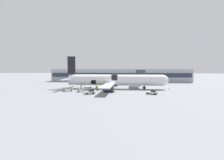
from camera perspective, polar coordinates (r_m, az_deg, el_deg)
The scene contains 18 objects.
ground_plane at distance 52.55m, azimuth 0.47°, elevation -3.77°, with size 500.00×500.00×0.00m, color gray.
apron_marking_line at distance 47.29m, azimuth -1.31°, elevation -4.64°, with size 29.78×1.03×0.01m.
terminal_strip at distance 90.07m, azimuth 2.83°, elevation 1.79°, with size 80.26×11.37×7.34m.
jet_bridge_stub at distance 61.76m, azimuth 10.45°, elevation 2.26°, with size 3.54×11.24×6.99m.
airplane at distance 55.31m, azimuth 0.60°, elevation -0.05°, with size 38.71×33.42×12.06m.
baggage_tug_lead at distance 44.68m, azimuth 15.06°, elevation -4.53°, with size 3.37×2.53×1.33m.
baggage_tug_mid at distance 44.07m, azimuth -8.32°, elevation -4.52°, with size 3.25×2.58×1.40m.
baggage_cart_loading at distance 52.48m, azimuth -9.04°, elevation -3.24°, with size 4.11×1.99×1.13m.
baggage_cart_queued at distance 48.72m, azimuth -11.38°, elevation -3.83°, with size 3.79×2.36×1.09m.
baggage_cart_empty at distance 51.63m, azimuth -16.48°, elevation -3.42°, with size 4.33×2.65×1.19m.
ground_crew_loader_a at distance 51.78m, azimuth -12.68°, elevation -3.02°, with size 0.41×0.57×1.64m.
ground_crew_loader_b at distance 54.01m, azimuth -6.01°, elevation -2.57°, with size 0.58×0.58×1.81m.
ground_crew_driver at distance 50.05m, azimuth -5.53°, elevation -3.19°, with size 0.39×0.56×1.63m.
ground_crew_supervisor at distance 55.17m, azimuth -11.68°, elevation -2.57°, with size 0.58×0.42×1.66m.
suitcase_on_tarmac_upright at distance 50.29m, azimuth -7.88°, elevation -3.85°, with size 0.37×0.23×0.65m.
safety_cone_nose at distance 56.90m, azimuth 20.86°, elevation -3.16°, with size 0.55×0.55×0.59m.
safety_cone_engine_left at distance 39.49m, azimuth -3.41°, elevation -5.93°, with size 0.46×0.46×0.63m.
safety_cone_wingtip at distance 46.96m, azimuth 0.87°, elevation -4.31°, with size 0.55×0.55×0.68m.
Camera 1 is at (5.05, -51.83, 7.07)m, focal length 24.00 mm.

